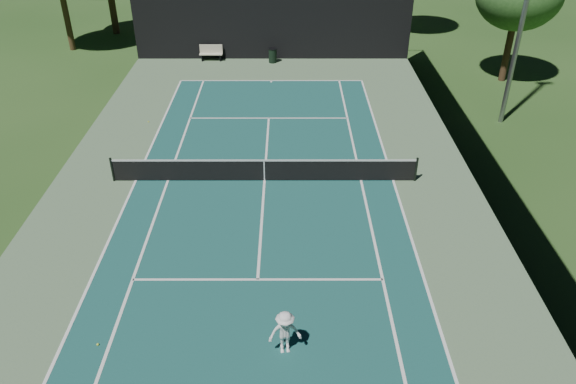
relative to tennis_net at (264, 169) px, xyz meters
name	(u,v)px	position (x,y,z in m)	size (l,w,h in m)	color
ground	(264,181)	(0.00, 0.00, -0.56)	(160.00, 160.00, 0.00)	#284B1C
apron_slab	(264,181)	(0.00, 0.00, -0.55)	(18.00, 32.00, 0.01)	#5A7854
court_surface	(264,181)	(0.00, 0.00, -0.55)	(10.97, 23.77, 0.01)	#19514C
court_lines	(264,180)	(0.00, 0.00, -0.54)	(11.07, 23.87, 0.01)	white
tennis_net	(264,169)	(0.00, 0.00, 0.00)	(12.90, 0.10, 1.10)	black
fence	(263,138)	(0.00, 0.06, 1.45)	(18.04, 32.05, 4.03)	black
player	(285,333)	(0.91, -9.44, 0.16)	(0.93, 0.53, 1.44)	white
tennis_ball_a	(98,345)	(-4.44, -9.23, -0.52)	(0.08, 0.08, 0.08)	#CBE834
tennis_ball_b	(254,161)	(-0.55, 1.70, -0.52)	(0.07, 0.07, 0.07)	yellow
tennis_ball_c	(240,161)	(-1.17, 1.73, -0.53)	(0.06, 0.06, 0.06)	#E8F136
tennis_ball_d	(148,122)	(-6.19, 5.92, -0.52)	(0.07, 0.07, 0.07)	yellow
park_bench	(211,52)	(-4.06, 15.72, -0.01)	(1.50, 0.45, 1.02)	beige
trash_bin	(273,55)	(0.01, 15.26, -0.08)	(0.56, 0.56, 0.95)	black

